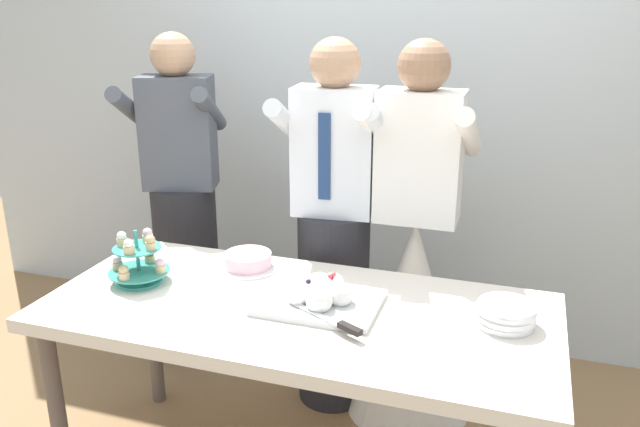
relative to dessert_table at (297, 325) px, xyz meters
name	(u,v)px	position (x,y,z in m)	size (l,w,h in m)	color
rear_wall	(388,71)	(0.00, 1.37, 0.75)	(5.20, 0.10, 2.90)	silver
dessert_table	(297,325)	(0.00, 0.00, 0.00)	(1.80, 0.80, 0.78)	silver
cupcake_stand	(138,262)	(-0.64, 0.00, 0.16)	(0.23, 0.23, 0.21)	teal
main_cake_tray	(321,296)	(0.08, 0.02, 0.11)	(0.42, 0.37, 0.12)	silver
plate_stack	(505,314)	(0.70, 0.09, 0.11)	(0.20, 0.20, 0.08)	white
round_cake	(248,261)	(-0.30, 0.25, 0.10)	(0.24, 0.24, 0.07)	white
person_groom	(334,249)	(-0.05, 0.62, 0.05)	(0.50, 0.53, 1.66)	#232328
person_bride	(412,293)	(0.30, 0.63, -0.12)	(0.56, 0.56, 1.66)	white
person_guest	(184,219)	(-0.89, 0.77, 0.05)	(0.58, 0.60, 1.66)	#232328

